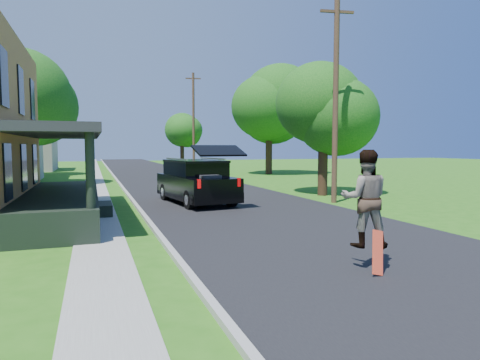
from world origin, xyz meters
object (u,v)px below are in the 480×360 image
object	(u,v)px
utility_pole_near	(336,99)
tree_right_near	(323,105)
skateboarder	(365,198)
black_suv	(196,181)

from	to	relation	value
utility_pole_near	tree_right_near	bearing A→B (deg)	80.41
skateboarder	tree_right_near	world-z (taller)	tree_right_near
skateboarder	utility_pole_near	xyz separation A→B (m)	(5.00, 9.31, 3.16)
skateboarder	black_suv	bearing A→B (deg)	-60.39
black_suv	skateboarder	bearing A→B (deg)	-92.91
black_suv	skateboarder	world-z (taller)	black_suv
black_suv	skateboarder	size ratio (longest dim) A/B	2.88
skateboarder	tree_right_near	size ratio (longest dim) A/B	0.27
tree_right_near	utility_pole_near	xyz separation A→B (m)	(-0.97, -2.79, -0.01)
skateboarder	tree_right_near	distance (m)	13.86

